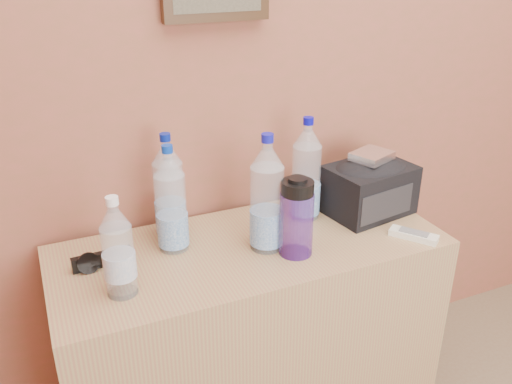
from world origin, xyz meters
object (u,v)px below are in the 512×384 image
dresser (251,341)px  foil_packet (372,156)px  pet_large_d (267,199)px  pet_small (118,253)px  pet_large_c (306,174)px  ac_remote (414,235)px  toiletry_bag (369,186)px  sunglasses (102,259)px  pet_large_a (171,204)px  nalgene_bottle (297,217)px  pet_large_b (169,192)px

dresser → foil_packet: size_ratio=9.64×
pet_large_d → pet_small: pet_large_d is taller
pet_large_c → ac_remote: 0.36m
toiletry_bag → sunglasses: bearing=170.1°
dresser → pet_large_a: bearing=161.0°
nalgene_bottle → sunglasses: bearing=163.7°
pet_small → nalgene_bottle: 0.47m
pet_small → foil_packet: 0.82m
foil_packet → nalgene_bottle: bearing=-157.3°
dresser → ac_remote: ac_remote is taller
pet_large_d → foil_packet: size_ratio=2.90×
sunglasses → toiletry_bag: size_ratio=0.61×
foil_packet → toiletry_bag: bearing=-119.3°
pet_large_a → ac_remote: 0.70m
pet_large_d → pet_small: bearing=-172.0°
pet_large_a → sunglasses: pet_large_a is taller
pet_large_c → pet_large_b: bearing=173.0°
pet_large_d → nalgene_bottle: size_ratio=1.48×
dresser → pet_large_b: (-0.19, 0.14, 0.48)m
pet_large_c → toiletry_bag: pet_large_c is taller
pet_large_c → pet_small: 0.63m
ac_remote → pet_large_a: bearing=-145.6°
pet_large_a → pet_small: pet_large_a is taller
pet_large_b → pet_large_c: (0.41, -0.05, 0.00)m
nalgene_bottle → sunglasses: (-0.50, 0.15, -0.09)m
dresser → foil_packet: bearing=6.2°
pet_large_b → pet_small: size_ratio=1.20×
foil_packet → pet_small: bearing=-170.5°
pet_large_d → toiletry_bag: pet_large_d is taller
pet_large_d → nalgene_bottle: (0.06, -0.06, -0.04)m
dresser → ac_remote: (0.45, -0.16, 0.36)m
nalgene_bottle → ac_remote: nalgene_bottle is taller
pet_large_b → dresser: bearing=-37.4°
pet_large_b → nalgene_bottle: size_ratio=1.39×
pet_large_c → pet_small: (-0.60, -0.18, -0.03)m
pet_large_b → toiletry_bag: pet_large_b is taller
ac_remote → pet_large_c: bearing=-174.8°
pet_large_a → dresser: bearing=-19.0°
pet_large_b → toiletry_bag: (0.61, -0.10, -0.05)m
dresser → sunglasses: bearing=172.3°
toiletry_bag → foil_packet: bearing=51.8°
pet_large_c → sunglasses: 0.64m
dresser → nalgene_bottle: size_ratio=4.93×
pet_large_b → pet_large_c: pet_large_c is taller
ac_remote → nalgene_bottle: bearing=-137.0°
pet_large_a → pet_small: bearing=-137.8°
pet_large_d → foil_packet: bearing=11.1°
ac_remote → foil_packet: size_ratio=1.19×
sunglasses → foil_packet: 0.84m
pet_large_d → pet_large_c: bearing=33.2°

